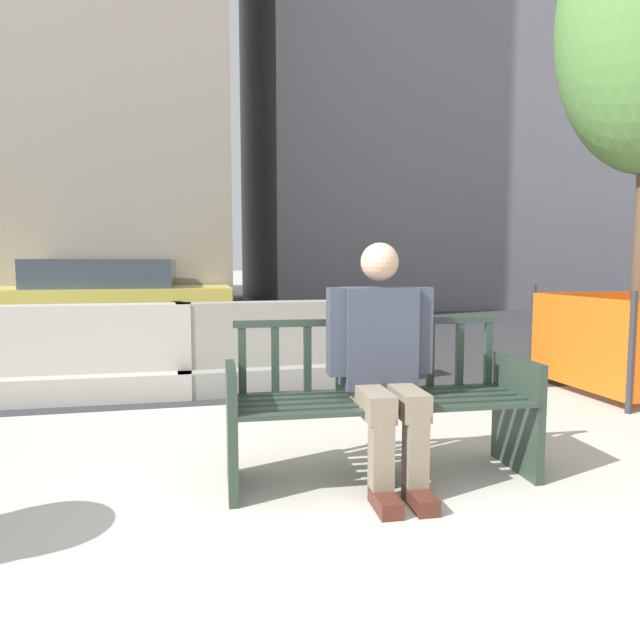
# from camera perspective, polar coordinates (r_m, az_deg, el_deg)

# --- Properties ---
(ground_plane) EXTENTS (200.00, 200.00, 0.00)m
(ground_plane) POSITION_cam_1_polar(r_m,az_deg,el_deg) (2.50, 1.08, -23.04)
(ground_plane) COLOR #B7B2A8
(street_asphalt) EXTENTS (120.00, 12.00, 0.01)m
(street_asphalt) POSITION_cam_1_polar(r_m,az_deg,el_deg) (10.90, -10.16, -0.75)
(street_asphalt) COLOR #333335
(street_asphalt) RESTS_ON ground
(street_bench) EXTENTS (1.71, 0.61, 0.88)m
(street_bench) POSITION_cam_1_polar(r_m,az_deg,el_deg) (3.23, 6.00, -8.76)
(street_bench) COLOR #28382D
(street_bench) RESTS_ON ground
(seated_person) EXTENTS (0.59, 0.74, 1.31)m
(seated_person) POSITION_cam_1_polar(r_m,az_deg,el_deg) (3.12, 6.31, -3.79)
(seated_person) COLOR #383D4C
(seated_person) RESTS_ON ground
(jersey_barrier_centre) EXTENTS (2.03, 0.76, 0.84)m
(jersey_barrier_centre) POSITION_cam_1_polar(r_m,az_deg,el_deg) (5.54, -3.72, -3.29)
(jersey_barrier_centre) COLOR gray
(jersey_barrier_centre) RESTS_ON ground
(jersey_barrier_left) EXTENTS (2.01, 0.72, 0.84)m
(jersey_barrier_left) POSITION_cam_1_polar(r_m,az_deg,el_deg) (5.53, -23.13, -3.76)
(jersey_barrier_left) COLOR #ADA89E
(jersey_barrier_left) RESTS_ON ground
(construction_fence) EXTENTS (1.39, 1.39, 0.99)m
(construction_fence) POSITION_cam_1_polar(r_m,az_deg,el_deg) (6.12, 29.21, -1.71)
(construction_fence) COLOR #2D2D33
(construction_fence) RESTS_ON ground
(car_taxi_near) EXTENTS (4.43, 1.99, 1.27)m
(car_taxi_near) POSITION_cam_1_polar(r_m,az_deg,el_deg) (9.96, -21.45, 2.09)
(car_taxi_near) COLOR #DBC64C
(car_taxi_near) RESTS_ON ground
(building_centre_right) EXTENTS (16.38, 8.86, 18.64)m
(building_centre_right) POSITION_cam_1_polar(r_m,az_deg,el_deg) (21.99, 17.78, 27.04)
(building_centre_right) COLOR slate
(building_centre_right) RESTS_ON ground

